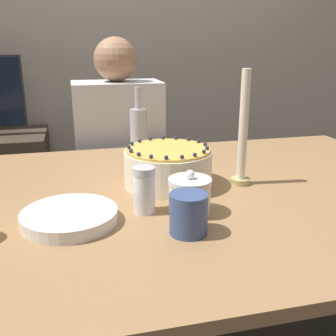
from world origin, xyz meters
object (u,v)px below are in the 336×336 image
Objects in this scene: bottle at (139,135)px; person_man_blue_shirt at (120,181)px; sugar_bowl at (190,195)px; candle at (243,137)px; sugar_shaker at (144,190)px; cake at (168,167)px.

bottle is 0.54m from person_man_blue_shirt.
sugar_bowl is 0.94m from person_man_blue_shirt.
bottle is 0.23× the size of person_man_blue_shirt.
candle reaches higher than bottle.
sugar_shaker is at bearing -97.93° from bottle.
sugar_bowl is at bearing -15.46° from sugar_shaker.
candle is at bearing 23.18° from sugar_shaker.
person_man_blue_shirt is (0.04, 0.87, -0.28)m from sugar_shaker.
sugar_shaker is (-0.11, -0.19, 0.00)m from cake.
sugar_bowl is 0.48m from bottle.
sugar_bowl is 0.43× the size of bottle.
bottle reaches higher than sugar_shaker.
bottle is at bearing 132.05° from candle.
sugar_shaker is at bearing 87.66° from person_man_blue_shirt.
person_man_blue_shirt is (-0.07, 0.68, -0.28)m from cake.
sugar_shaker is 0.45m from bottle.
cake is 0.98× the size of bottle.
cake is 2.18× the size of sugar_shaker.
bottle is (0.06, 0.44, 0.04)m from sugar_shaker.
cake reaches higher than sugar_bowl.
person_man_blue_shirt is at bearing 96.09° from cake.
cake is 0.74m from person_man_blue_shirt.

